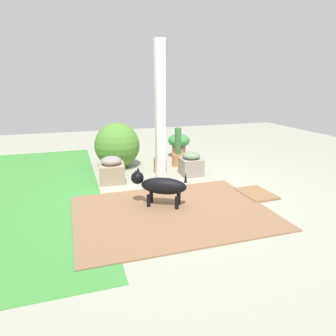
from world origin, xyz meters
TOP-DOWN VIEW (x-y plane):
  - ground_plane at (0.00, 0.00)m, footprint 12.00×12.00m
  - brick_path at (-0.79, 0.22)m, footprint 1.80×2.40m
  - lawn_patch at (0.60, 2.40)m, footprint 5.20×2.80m
  - porch_pillar at (0.35, 0.03)m, footprint 0.13×0.13m
  - stone_planter_nearest at (0.61, -0.60)m, footprint 0.37×0.37m
  - stone_planter_mid at (0.65, 0.76)m, footprint 0.46×0.44m
  - round_shrub at (1.50, 0.53)m, footprint 0.84×0.84m
  - terracotta_pot_tall at (1.24, -0.58)m, footprint 0.22×0.22m
  - terracotta_pot_broad at (1.89, -0.84)m, footprint 0.46×0.46m
  - terracotta_pot_spiky at (0.94, -0.14)m, footprint 0.23×0.23m
  - dog at (-0.55, 0.31)m, footprint 0.49×0.70m
  - doormat at (-0.57, -1.14)m, footprint 0.58×0.43m

SIDE VIEW (x-z plane):
  - ground_plane at x=0.00m, z-range 0.00..0.00m
  - lawn_patch at x=0.60m, z-range 0.00..0.01m
  - brick_path at x=-0.79m, z-range 0.00..0.02m
  - doormat at x=-0.57m, z-range 0.00..0.03m
  - stone_planter_nearest at x=0.61m, z-range -0.01..0.40m
  - stone_planter_mid at x=0.65m, z-range -0.02..0.41m
  - terracotta_pot_tall at x=1.24m, z-range -0.11..0.63m
  - terracotta_pot_spiky at x=0.94m, z-range -0.02..0.56m
  - dog at x=-0.55m, z-range 0.04..0.55m
  - terracotta_pot_broad at x=1.89m, z-range 0.05..0.55m
  - round_shrub at x=1.50m, z-range 0.00..0.84m
  - porch_pillar at x=0.35m, z-range 0.00..2.17m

